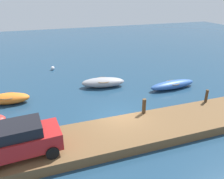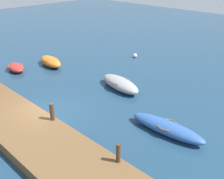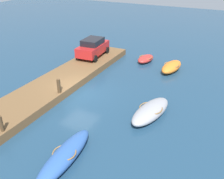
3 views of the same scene
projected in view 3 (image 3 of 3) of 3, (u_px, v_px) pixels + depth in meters
The scene contains 9 objects.
ground_plane at pixel (78, 93), 18.81m from camera, with size 84.00×84.00×0.00m, color navy.
dock_platform at pixel (57, 84), 19.49m from camera, with size 18.89×3.32×0.57m, color brown.
rowboat_orange at pixel (171, 67), 22.31m from camera, with size 3.30×1.69×0.81m.
rowboat_blue at pixel (65, 156), 12.25m from camera, with size 4.51×1.39×0.72m.
rowboat_grey at pixel (151, 111), 15.76m from camera, with size 4.05×2.08×0.83m.
dinghy_red at pixel (146, 59), 24.37m from camera, with size 2.41×1.49×0.63m.
mooring_post_west at pixel (59, 86), 17.43m from camera, with size 0.25×0.25×1.02m, color #47331E.
mooring_post_mid_west at pixel (1, 124), 13.48m from camera, with size 0.20×0.20×0.94m, color #47331E.
parked_car at pixel (93, 47), 23.92m from camera, with size 3.96×2.25×1.72m.
Camera 3 is at (13.61, 9.78, 8.91)m, focal length 40.02 mm.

